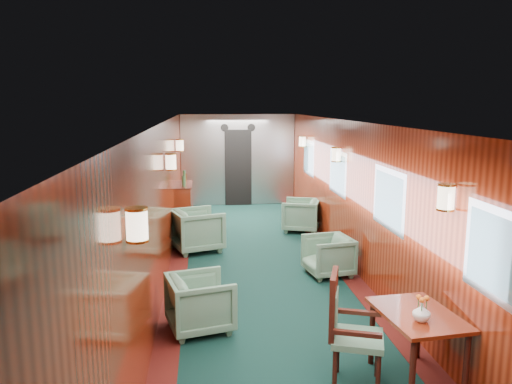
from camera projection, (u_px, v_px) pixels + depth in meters
room at (266, 176)px, 7.29m from camera, size 12.00×12.10×2.40m
bulkhead at (238, 160)px, 13.16m from camera, size 2.98×0.17×2.39m
windows_right at (359, 184)px, 7.72m from camera, size 0.02×8.60×0.80m
wall_sconces at (261, 161)px, 7.82m from camera, size 2.97×7.97×0.25m
dining_table at (417, 324)px, 4.78m from camera, size 0.76×1.02×0.71m
side_chair at (347, 325)px, 4.74m from camera, size 0.62×0.64×1.12m
credenza at (184, 207)px, 10.63m from camera, size 0.35×1.11×1.27m
flower_vase at (422, 312)px, 4.57m from camera, size 0.21×0.21×0.17m
armchair_left_near at (200, 303)px, 5.95m from camera, size 0.89×0.88×0.67m
armchair_left_far at (197, 230)px, 9.14m from camera, size 1.08×1.06×0.78m
armchair_right_near at (328, 256)px, 7.84m from camera, size 0.80×0.78×0.63m
armchair_right_far at (301, 215)px, 10.55m from camera, size 0.94×0.93×0.68m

